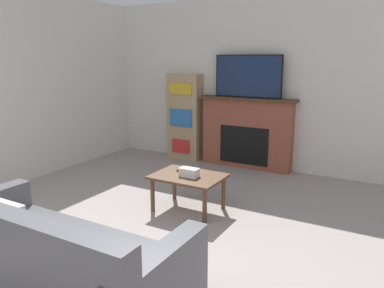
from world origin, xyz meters
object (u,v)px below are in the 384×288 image
Objects in this scene: couch at (52,265)px; bookshelf at (185,117)px; tv at (248,76)px; coffee_table at (188,180)px; fireplace at (247,133)px.

bookshelf is (-1.23, 3.96, 0.47)m from couch.
bookshelf is at bearing -179.87° from tv.
coffee_table is (0.01, 1.95, 0.09)m from couch.
tv reaches higher than couch.
coffee_table is at bearing -87.51° from tv.
fireplace is 1.44× the size of tv.
couch is at bearing -72.78° from bookshelf.
couch is 4.17m from bookshelf.
tv is 0.54× the size of couch.
coffee_table is at bearing 89.58° from couch.
fireplace is 0.90m from tv.
fireplace is 1.17m from bookshelf.
bookshelf is (-1.15, -0.00, -0.73)m from tv.
fireplace is 0.78× the size of couch.
couch is (0.07, -3.96, -1.20)m from tv.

